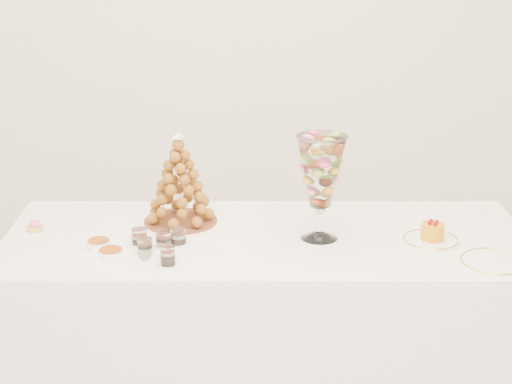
{
  "coord_description": "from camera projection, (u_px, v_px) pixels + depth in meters",
  "views": [
    {
      "loc": [
        -0.04,
        -2.54,
        1.89
      ],
      "look_at": [
        0.03,
        0.22,
        0.93
      ],
      "focal_mm": 60.0,
      "sensor_mm": 36.0,
      "label": 1
    }
  ],
  "objects": [
    {
      "name": "buffet_table",
      "position": [
        265.0,
        326.0,
        3.21
      ],
      "size": [
        1.92,
        0.81,
        0.72
      ],
      "rotation": [
        0.0,
        0.0,
        -0.03
      ],
      "color": "white",
      "rests_on": "ground"
    },
    {
      "name": "lace_tray",
      "position": [
        171.0,
        234.0,
        3.08
      ],
      "size": [
        0.54,
        0.41,
        0.02
      ],
      "primitive_type": "cube",
      "rotation": [
        0.0,
        0.0,
        0.03
      ],
      "color": "white",
      "rests_on": "buffet_table"
    },
    {
      "name": "macaron_vase",
      "position": [
        321.0,
        172.0,
        2.99
      ],
      "size": [
        0.17,
        0.17,
        0.38
      ],
      "color": "white",
      "rests_on": "buffet_table"
    },
    {
      "name": "cake_plate",
      "position": [
        431.0,
        241.0,
        3.04
      ],
      "size": [
        0.2,
        0.2,
        0.01
      ],
      "primitive_type": "cylinder",
      "color": "white",
      "rests_on": "buffet_table"
    },
    {
      "name": "spare_plate",
      "position": [
        494.0,
        263.0,
        2.86
      ],
      "size": [
        0.23,
        0.23,
        0.01
      ],
      "primitive_type": "cylinder",
      "color": "white",
      "rests_on": "buffet_table"
    },
    {
      "name": "pink_tart",
      "position": [
        35.0,
        226.0,
        3.14
      ],
      "size": [
        0.06,
        0.06,
        0.04
      ],
      "color": "tan",
      "rests_on": "buffet_table"
    },
    {
      "name": "verrine_a",
      "position": [
        140.0,
        239.0,
        2.98
      ],
      "size": [
        0.05,
        0.05,
        0.07
      ],
      "primitive_type": "cylinder",
      "rotation": [
        0.0,
        0.0,
        -0.02
      ],
      "color": "white",
      "rests_on": "buffet_table"
    },
    {
      "name": "verrine_b",
      "position": [
        163.0,
        242.0,
        2.95
      ],
      "size": [
        0.06,
        0.06,
        0.07
      ],
      "primitive_type": "cylinder",
      "rotation": [
        0.0,
        0.0,
        0.27
      ],
      "color": "white",
      "rests_on": "buffet_table"
    },
    {
      "name": "verrine_c",
      "position": [
        178.0,
        238.0,
        2.98
      ],
      "size": [
        0.06,
        0.06,
        0.07
      ],
      "primitive_type": "cylinder",
      "rotation": [
        0.0,
        0.0,
        0.11
      ],
      "color": "white",
      "rests_on": "buffet_table"
    },
    {
      "name": "verrine_d",
      "position": [
        145.0,
        248.0,
        2.9
      ],
      "size": [
        0.06,
        0.06,
        0.07
      ],
      "primitive_type": "cylinder",
      "rotation": [
        0.0,
        0.0,
        0.26
      ],
      "color": "white",
      "rests_on": "buffet_table"
    },
    {
      "name": "verrine_e",
      "position": [
        168.0,
        255.0,
        2.85
      ],
      "size": [
        0.05,
        0.05,
        0.07
      ],
      "primitive_type": "cylinder",
      "rotation": [
        0.0,
        0.0,
        0.08
      ],
      "color": "white",
      "rests_on": "buffet_table"
    },
    {
      "name": "ramekin_back",
      "position": [
        99.0,
        244.0,
        2.99
      ],
      "size": [
        0.08,
        0.08,
        0.03
      ],
      "primitive_type": "cylinder",
      "color": "white",
      "rests_on": "buffet_table"
    },
    {
      "name": "ramekin_front",
      "position": [
        111.0,
        254.0,
        2.91
      ],
      "size": [
        0.09,
        0.09,
        0.03
      ],
      "primitive_type": "cylinder",
      "color": "white",
      "rests_on": "buffet_table"
    },
    {
      "name": "croquembouche",
      "position": [
        179.0,
        180.0,
        3.13
      ],
      "size": [
        0.27,
        0.27,
        0.34
      ],
      "rotation": [
        0.0,
        0.0,
        -0.08
      ],
      "color": "brown",
      "rests_on": "lace_tray"
    },
    {
      "name": "mousse_cake",
      "position": [
        433.0,
        231.0,
        3.03
      ],
      "size": [
        0.08,
        0.08,
        0.07
      ],
      "color": "orange",
      "rests_on": "cake_plate"
    }
  ]
}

